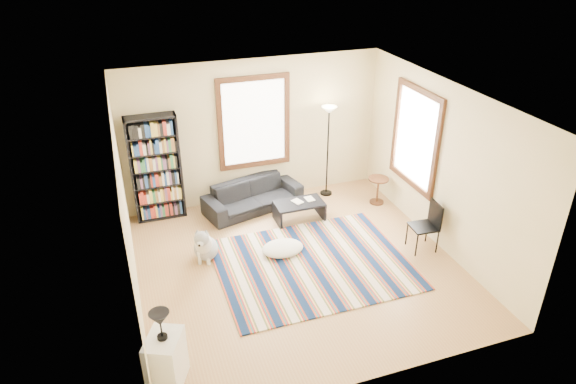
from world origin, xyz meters
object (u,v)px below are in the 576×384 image
object	(u,v)px
sofa	(253,196)
bookshelf	(156,168)
floor_cushion	(283,248)
floor_lamp	(328,152)
coffee_table	(299,211)
white_cabinet	(166,360)
side_table	(378,191)
folding_chair	(423,227)
dog	(205,242)

from	to	relation	value
sofa	bookshelf	size ratio (longest dim) A/B	0.95
floor_cushion	floor_lamp	world-z (taller)	floor_lamp
coffee_table	white_cabinet	bearing A→B (deg)	-132.34
sofa	coffee_table	xyz separation A→B (m)	(0.70, -0.69, -0.10)
floor_cushion	white_cabinet	xyz separation A→B (m)	(-2.18, -2.15, 0.26)
bookshelf	side_table	bearing A→B (deg)	-11.73
floor_cushion	sofa	bearing A→B (deg)	92.10
side_table	white_cabinet	bearing A→B (deg)	-144.61
side_table	floor_lamp	bearing A→B (deg)	139.70
folding_chair	dog	size ratio (longest dim) A/B	1.38
white_cabinet	dog	xyz separation A→B (m)	(0.94, 2.43, -0.04)
side_table	folding_chair	bearing A→B (deg)	-91.69
bookshelf	folding_chair	xyz separation A→B (m)	(4.05, -2.54, -0.57)
sofa	bookshelf	bearing A→B (deg)	156.26
floor_lamp	dog	size ratio (longest dim) A/B	2.98
bookshelf	coffee_table	world-z (taller)	bookshelf
floor_lamp	dog	world-z (taller)	floor_lamp
side_table	coffee_table	bearing A→B (deg)	-176.45
coffee_table	side_table	bearing A→B (deg)	3.55
coffee_table	folding_chair	distance (m)	2.29
side_table	white_cabinet	xyz separation A→B (m)	(-4.50, -3.20, 0.08)
sofa	folding_chair	size ratio (longest dim) A/B	2.21
folding_chair	white_cabinet	distance (m)	4.70
dog	folding_chair	bearing A→B (deg)	8.30
bookshelf	side_table	world-z (taller)	bookshelf
side_table	floor_cushion	bearing A→B (deg)	-155.82
sofa	folding_chair	bearing A→B (deg)	-59.08
coffee_table	side_table	size ratio (longest dim) A/B	1.67
sofa	floor_lamp	distance (m)	1.71
bookshelf	folding_chair	distance (m)	4.82
white_cabinet	folding_chair	bearing A→B (deg)	43.57
side_table	folding_chair	xyz separation A→B (m)	(-0.05, -1.69, 0.16)
side_table	white_cabinet	world-z (taller)	white_cabinet
sofa	floor_cushion	size ratio (longest dim) A/B	2.66
dog	sofa	bearing A→B (deg)	71.82
folding_chair	bookshelf	bearing A→B (deg)	151.92
bookshelf	floor_lamp	xyz separation A→B (m)	(3.30, -0.17, -0.07)
coffee_table	dog	size ratio (longest dim) A/B	1.44
bookshelf	dog	distance (m)	1.84
bookshelf	sofa	bearing A→B (deg)	-8.92
folding_chair	coffee_table	bearing A→B (deg)	139.83
coffee_table	floor_lamp	size ratio (longest dim) A/B	0.48
folding_chair	floor_cushion	bearing A→B (deg)	168.11
bookshelf	floor_cushion	bearing A→B (deg)	-46.80
floor_lamp	dog	distance (m)	3.18
folding_chair	floor_lamp	bearing A→B (deg)	111.66
bookshelf	coffee_table	bearing A→B (deg)	-21.56
bookshelf	coffee_table	xyz separation A→B (m)	(2.42, -0.96, -0.82)
floor_lamp	coffee_table	bearing A→B (deg)	-138.16
bookshelf	white_cabinet	size ratio (longest dim) A/B	2.86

